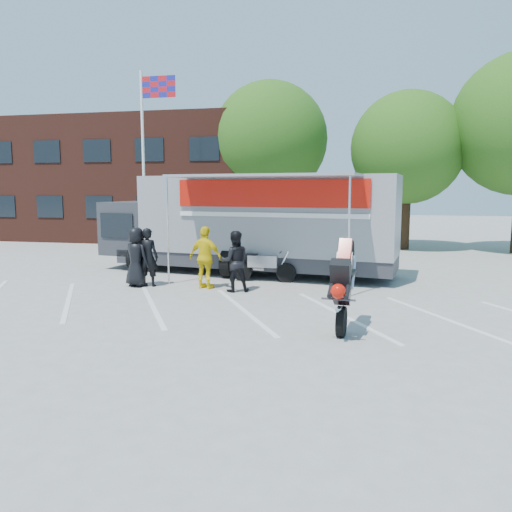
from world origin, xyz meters
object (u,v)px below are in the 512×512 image
at_px(tree_mid, 408,148).
at_px(spectator_hivis, 206,258).
at_px(parked_motorcycle, 264,282).
at_px(spectator_leather_a, 136,257).
at_px(flagpole, 148,141).
at_px(spectator_leather_c, 235,261).
at_px(tree_left, 270,140).
at_px(stunt_bike_rider, 345,327).
at_px(transporter_truck, 253,273).
at_px(spectator_leather_b, 148,257).

height_order(tree_mid, spectator_hivis, tree_mid).
distance_m(parked_motorcycle, spectator_leather_a, 4.09).
bearing_deg(parked_motorcycle, spectator_leather_a, 112.90).
relative_size(tree_mid, spectator_hivis, 4.12).
height_order(parked_motorcycle, spectator_hivis, spectator_hivis).
bearing_deg(flagpole, spectator_leather_c, -50.46).
xyz_separation_m(tree_left, spectator_leather_a, (-1.69, -12.76, -4.66)).
height_order(parked_motorcycle, stunt_bike_rider, stunt_bike_rider).
bearing_deg(tree_left, spectator_leather_c, -83.65).
relative_size(tree_mid, transporter_truck, 0.72).
bearing_deg(parked_motorcycle, spectator_leather_b, 113.52).
relative_size(flagpole, spectator_leather_c, 4.53).
relative_size(parked_motorcycle, spectator_hivis, 1.12).
bearing_deg(spectator_leather_c, tree_mid, -134.46).
distance_m(tree_left, tree_mid, 7.10).
bearing_deg(flagpole, tree_mid, 23.97).
relative_size(tree_left, parked_motorcycle, 4.13).
relative_size(transporter_truck, spectator_leather_b, 5.97).
height_order(spectator_leather_b, spectator_leather_c, spectator_leather_b).
xyz_separation_m(transporter_truck, spectator_leather_a, (-2.97, -3.05, 0.91)).
height_order(stunt_bike_rider, spectator_leather_b, spectator_leather_b).
bearing_deg(spectator_leather_c, spectator_leather_a, -21.42).
bearing_deg(tree_mid, spectator_leather_a, -126.47).
xyz_separation_m(flagpole, parked_motorcycle, (6.20, -5.15, -5.05)).
relative_size(tree_left, spectator_leather_b, 4.82).
relative_size(transporter_truck, spectator_leather_a, 5.91).
bearing_deg(spectator_leather_b, flagpole, -68.64).
relative_size(stunt_bike_rider, spectator_leather_a, 1.16).
distance_m(flagpole, spectator_leather_c, 9.84).
bearing_deg(flagpole, spectator_leather_a, -69.33).
relative_size(tree_mid, stunt_bike_rider, 3.65).
bearing_deg(parked_motorcycle, spectator_leather_c, 162.16).
bearing_deg(transporter_truck, parked_motorcycle, -56.74).
bearing_deg(spectator_leather_b, parked_motorcycle, -157.63).
bearing_deg(stunt_bike_rider, spectator_leather_a, 158.01).
xyz_separation_m(spectator_leather_c, spectator_hivis, (-0.96, 0.25, 0.05)).
xyz_separation_m(tree_mid, spectator_leather_a, (-8.69, -11.76, -4.04)).
bearing_deg(transporter_truck, spectator_leather_b, -123.83).
bearing_deg(spectator_hivis, tree_left, -73.35).
relative_size(stunt_bike_rider, spectator_leather_c, 1.19).
bearing_deg(transporter_truck, flagpole, 154.04).
distance_m(stunt_bike_rider, spectator_hivis, 5.56).
distance_m(tree_left, spectator_leather_b, 13.56).
xyz_separation_m(transporter_truck, stunt_bike_rider, (3.46, -6.37, 0.00)).
xyz_separation_m(tree_mid, spectator_leather_c, (-5.57, -11.88, -4.06)).
height_order(tree_left, spectator_leather_a, tree_left).
distance_m(flagpole, tree_left, 7.37).
distance_m(spectator_leather_a, spectator_leather_b, 0.35).
bearing_deg(spectator_hivis, spectator_leather_c, -179.90).
bearing_deg(spectator_leather_a, tree_mid, -103.75).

